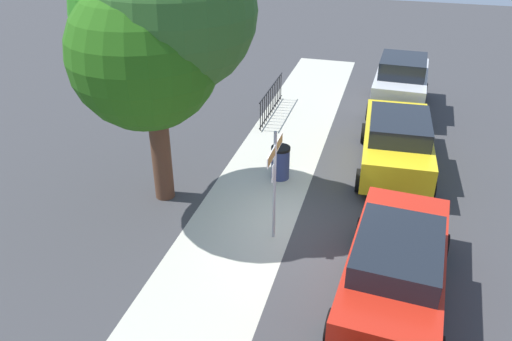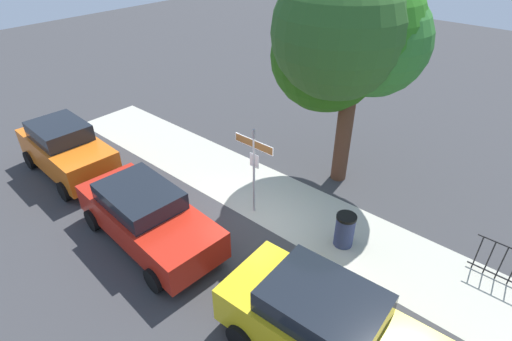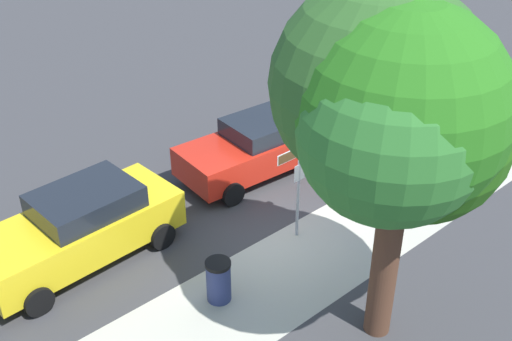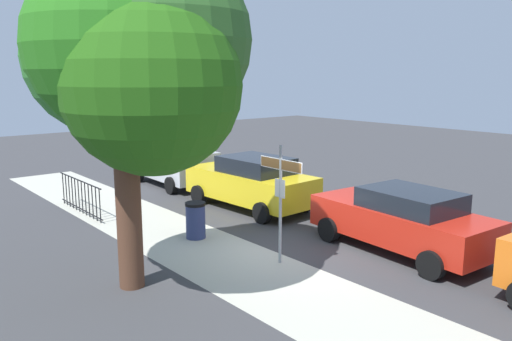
{
  "view_description": "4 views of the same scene",
  "coord_description": "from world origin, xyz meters",
  "px_view_note": "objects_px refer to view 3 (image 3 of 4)",
  "views": [
    {
      "loc": [
        -10.16,
        -1.9,
        7.39
      ],
      "look_at": [
        -0.82,
        0.73,
        1.96
      ],
      "focal_mm": 35.9,
      "sensor_mm": 36.0,
      "label": 1
    },
    {
      "loc": [
        5.86,
        -6.82,
        7.68
      ],
      "look_at": [
        -0.11,
        0.08,
        1.77
      ],
      "focal_mm": 28.06,
      "sensor_mm": 36.0,
      "label": 2
    },
    {
      "loc": [
        8.4,
        8.92,
        9.26
      ],
      "look_at": [
        0.46,
        -0.05,
        1.99
      ],
      "focal_mm": 44.16,
      "sensor_mm": 36.0,
      "label": 3
    },
    {
      "loc": [
        -8.81,
        8.11,
        4.35
      ],
      "look_at": [
        0.16,
        0.61,
        2.13
      ],
      "focal_mm": 35.85,
      "sensor_mm": 36.0,
      "label": 4
    }
  ],
  "objects_px": {
    "street_sign": "(299,169)",
    "car_yellow": "(80,226)",
    "car_red": "(261,145)",
    "shade_tree": "(396,112)",
    "car_orange": "(381,97)",
    "trash_bin": "(219,280)"
  },
  "relations": [
    {
      "from": "shade_tree",
      "to": "car_yellow",
      "type": "xyz_separation_m",
      "value": [
        3.38,
        -5.63,
        -3.81
      ]
    },
    {
      "from": "shade_tree",
      "to": "car_red",
      "type": "distance_m",
      "value": 7.35
    },
    {
      "from": "shade_tree",
      "to": "car_yellow",
      "type": "distance_m",
      "value": 7.59
    },
    {
      "from": "car_red",
      "to": "car_yellow",
      "type": "height_order",
      "value": "car_yellow"
    },
    {
      "from": "car_red",
      "to": "trash_bin",
      "type": "relative_size",
      "value": 4.82
    },
    {
      "from": "shade_tree",
      "to": "trash_bin",
      "type": "xyz_separation_m",
      "value": [
        1.92,
        -2.51,
        -4.2
      ]
    },
    {
      "from": "car_yellow",
      "to": "car_red",
      "type": "bearing_deg",
      "value": 179.35
    },
    {
      "from": "street_sign",
      "to": "car_yellow",
      "type": "relative_size",
      "value": 0.59
    },
    {
      "from": "car_red",
      "to": "shade_tree",
      "type": "bearing_deg",
      "value": 73.08
    },
    {
      "from": "car_orange",
      "to": "car_yellow",
      "type": "relative_size",
      "value": 0.88
    },
    {
      "from": "street_sign",
      "to": "car_red",
      "type": "height_order",
      "value": "street_sign"
    },
    {
      "from": "car_orange",
      "to": "shade_tree",
      "type": "bearing_deg",
      "value": 40.7
    },
    {
      "from": "shade_tree",
      "to": "car_orange",
      "type": "height_order",
      "value": "shade_tree"
    },
    {
      "from": "shade_tree",
      "to": "street_sign",
      "type": "bearing_deg",
      "value": -106.24
    },
    {
      "from": "shade_tree",
      "to": "car_orange",
      "type": "xyz_separation_m",
      "value": [
        -7.13,
        -5.54,
        -3.78
      ]
    },
    {
      "from": "shade_tree",
      "to": "car_orange",
      "type": "bearing_deg",
      "value": -142.16
    },
    {
      "from": "street_sign",
      "to": "trash_bin",
      "type": "height_order",
      "value": "street_sign"
    },
    {
      "from": "street_sign",
      "to": "car_yellow",
      "type": "xyz_separation_m",
      "value": [
        4.26,
        -2.62,
        -0.97
      ]
    },
    {
      "from": "shade_tree",
      "to": "car_yellow",
      "type": "height_order",
      "value": "shade_tree"
    },
    {
      "from": "street_sign",
      "to": "car_orange",
      "type": "relative_size",
      "value": 0.67
    },
    {
      "from": "shade_tree",
      "to": "car_red",
      "type": "height_order",
      "value": "shade_tree"
    },
    {
      "from": "car_red",
      "to": "car_yellow",
      "type": "relative_size",
      "value": 1.0
    }
  ]
}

